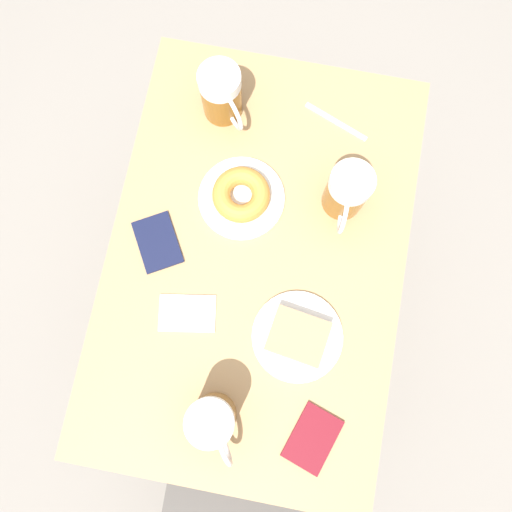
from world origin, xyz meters
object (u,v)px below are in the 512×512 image
(fork, at_px, (336,122))
(passport_far_edge, at_px, (158,242))
(plate_with_cake, at_px, (298,336))
(beer_mug_left, at_px, (222,94))
(plate_with_donut, at_px, (241,196))
(passport_near_edge, at_px, (313,439))
(beer_mug_center, at_px, (347,192))
(napkin_folded, at_px, (187,313))
(beer_mug_right, at_px, (213,420))

(fork, bearing_deg, passport_far_edge, 46.23)
(plate_with_cake, bearing_deg, passport_far_edge, -23.18)
(beer_mug_left, bearing_deg, plate_with_donut, 111.93)
(plate_with_donut, distance_m, passport_near_edge, 0.55)
(beer_mug_center, height_order, fork, beer_mug_center)
(passport_far_edge, bearing_deg, beer_mug_center, -156.42)
(passport_far_edge, bearing_deg, beer_mug_left, -103.33)
(beer_mug_center, bearing_deg, plate_with_donut, 8.69)
(plate_with_donut, bearing_deg, plate_with_cake, 122.22)
(napkin_folded, xyz_separation_m, passport_near_edge, (-0.32, 0.21, 0.00))
(beer_mug_right, relative_size, passport_far_edge, 0.95)
(plate_with_cake, bearing_deg, napkin_folded, -1.05)
(fork, height_order, passport_far_edge, passport_far_edge)
(beer_mug_right, bearing_deg, fork, -101.57)
(beer_mug_center, height_order, passport_far_edge, beer_mug_center)
(plate_with_donut, distance_m, napkin_folded, 0.29)
(beer_mug_center, xyz_separation_m, beer_mug_right, (0.19, 0.52, 0.00))
(beer_mug_center, relative_size, passport_near_edge, 0.99)
(beer_mug_center, distance_m, fork, 0.21)
(plate_with_cake, xyz_separation_m, passport_far_edge, (0.35, -0.15, -0.01))
(plate_with_cake, xyz_separation_m, fork, (-0.00, -0.52, -0.01))
(napkin_folded, height_order, passport_near_edge, passport_near_edge)
(plate_with_donut, bearing_deg, fork, -128.81)
(beer_mug_right, distance_m, passport_near_edge, 0.22)
(plate_with_cake, height_order, plate_with_donut, plate_with_donut)
(napkin_folded, bearing_deg, plate_with_cake, 178.95)
(passport_near_edge, bearing_deg, beer_mug_left, -64.52)
(plate_with_donut, relative_size, beer_mug_left, 1.37)
(beer_mug_left, height_order, passport_far_edge, beer_mug_left)
(plate_with_donut, bearing_deg, napkin_folded, 76.70)
(beer_mug_center, height_order, beer_mug_right, same)
(beer_mug_right, relative_size, napkin_folded, 1.07)
(plate_with_cake, relative_size, plate_with_donut, 1.00)
(beer_mug_right, bearing_deg, plate_with_donut, -85.42)
(fork, bearing_deg, passport_near_edge, 95.10)
(plate_with_cake, relative_size, fork, 1.25)
(plate_with_donut, bearing_deg, beer_mug_right, 94.58)
(beer_mug_right, relative_size, fork, 0.91)
(napkin_folded, bearing_deg, fork, -116.16)
(beer_mug_left, height_order, napkin_folded, beer_mug_left)
(passport_near_edge, bearing_deg, passport_far_edge, -40.23)
(beer_mug_left, xyz_separation_m, beer_mug_center, (-0.31, 0.18, 0.00))
(plate_with_donut, xyz_separation_m, beer_mug_right, (-0.04, 0.49, 0.05))
(plate_with_cake, bearing_deg, beer_mug_right, 54.22)
(fork, bearing_deg, plate_with_donut, 51.19)
(passport_near_edge, bearing_deg, plate_with_donut, -63.06)
(beer_mug_center, relative_size, fork, 0.91)
(beer_mug_left, bearing_deg, beer_mug_center, 150.71)
(beer_mug_center, relative_size, napkin_folded, 1.07)
(passport_near_edge, bearing_deg, plate_with_cake, -71.42)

